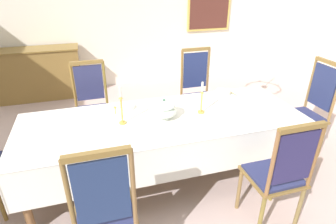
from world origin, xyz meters
The scene contains 16 objects.
ground centered at (0.00, 0.00, -0.02)m, with size 8.22×5.61×0.04m, color #C4A9A6.
dining_table centered at (0.00, -0.24, 0.67)m, with size 2.85×1.01×0.74m.
tablecloth centered at (0.00, -0.24, 0.64)m, with size 2.87×1.03×0.40m.
chair_south_a centered at (-0.68, -1.15, 0.59)m, with size 0.44×0.42×1.16m.
chair_north_a centered at (-0.68, 0.67, 0.58)m, with size 0.44×0.42×1.11m.
chair_south_b centered at (0.75, -1.15, 0.57)m, with size 0.44×0.42×1.10m.
chair_north_b centered at (0.75, 0.67, 0.59)m, with size 0.44×0.42×1.17m.
chair_head_east centered at (1.83, -0.24, 0.60)m, with size 0.42×0.44×1.18m.
soup_tureen centered at (0.01, -0.24, 0.85)m, with size 0.26×0.26×0.21m.
candlestick_west centered at (-0.41, -0.24, 0.91)m, with size 0.07×0.07×0.39m.
candlestick_east centered at (0.41, -0.24, 0.88)m, with size 0.07×0.07×0.34m.
bowl_near_left centered at (0.85, 0.16, 0.77)m, with size 0.20×0.20×0.05m.
bowl_near_right centered at (-0.33, 0.09, 0.77)m, with size 0.18×0.18×0.04m.
spoon_primary centered at (0.98, 0.18, 0.75)m, with size 0.04×0.18×0.01m.
spoon_secondary centered at (-0.45, 0.11, 0.75)m, with size 0.03×0.18×0.01m.
sideboard centered at (-1.52, 2.53, 0.45)m, with size 1.44×0.48×0.90m.
Camera 1 is at (-0.66, -2.66, 2.07)m, focal length 29.81 mm.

